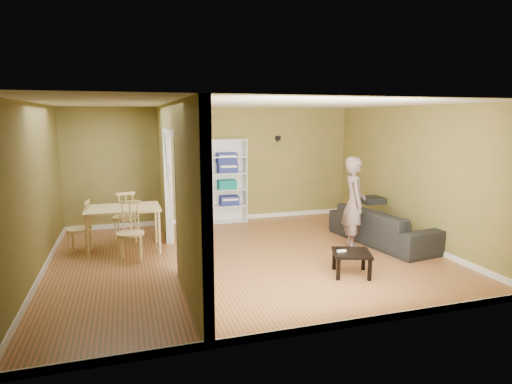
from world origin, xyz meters
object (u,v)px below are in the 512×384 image
(chair_far, at_px, (125,216))
(person, at_px, (354,195))
(coffee_table, at_px, (352,255))
(chair_near, at_px, (130,232))
(sofa, at_px, (383,221))
(dining_table, at_px, (123,212))
(bookshelf, at_px, (228,181))
(chair_left, at_px, (79,228))

(chair_far, bearing_deg, person, 142.54)
(coffee_table, xyz_separation_m, chair_near, (-3.21, 1.67, 0.19))
(sofa, bearing_deg, person, 94.40)
(chair_near, bearing_deg, chair_far, 99.96)
(coffee_table, bearing_deg, dining_table, 145.49)
(bookshelf, height_order, dining_table, bookshelf)
(sofa, distance_m, chair_left, 5.58)
(bookshelf, xyz_separation_m, chair_far, (-2.28, -0.95, -0.45))
(coffee_table, bearing_deg, sofa, 43.34)
(dining_table, bearing_deg, chair_near, -80.24)
(coffee_table, relative_size, chair_far, 0.55)
(dining_table, xyz_separation_m, chair_left, (-0.76, 0.06, -0.25))
(chair_near, bearing_deg, bookshelf, 50.99)
(dining_table, xyz_separation_m, chair_near, (0.10, -0.60, -0.22))
(dining_table, xyz_separation_m, chair_far, (0.02, 0.64, -0.22))
(chair_far, bearing_deg, bookshelf, -171.21)
(sofa, bearing_deg, chair_far, 63.00)
(bookshelf, relative_size, chair_far, 1.91)
(person, height_order, chair_left, person)
(coffee_table, relative_size, chair_near, 0.55)
(sofa, relative_size, bookshelf, 1.20)
(dining_table, bearing_deg, chair_far, 88.44)
(bookshelf, height_order, coffee_table, bookshelf)
(dining_table, bearing_deg, person, -15.40)
(chair_left, relative_size, chair_near, 0.94)
(sofa, relative_size, dining_table, 1.78)
(person, distance_m, coffee_table, 1.52)
(coffee_table, height_order, chair_left, chair_left)
(coffee_table, xyz_separation_m, dining_table, (-3.31, 2.28, 0.41))
(person, relative_size, bookshelf, 1.04)
(chair_left, xyz_separation_m, chair_far, (0.77, 0.58, 0.03))
(person, distance_m, chair_far, 4.37)
(coffee_table, xyz_separation_m, chair_far, (-3.29, 2.92, 0.19))
(sofa, height_order, chair_left, chair_left)
(sofa, distance_m, chair_near, 4.64)
(sofa, height_order, dining_table, sofa)
(sofa, xyz_separation_m, bookshelf, (-2.44, 2.52, 0.52))
(coffee_table, bearing_deg, chair_near, 152.44)
(sofa, height_order, bookshelf, bookshelf)
(bookshelf, bearing_deg, coffee_table, -75.27)
(sofa, bearing_deg, coffee_table, 124.77)
(dining_table, distance_m, chair_left, 0.80)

